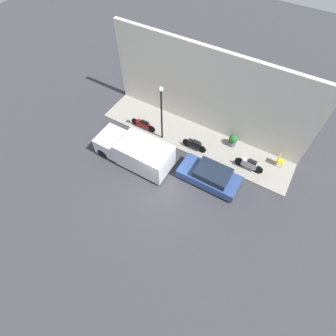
% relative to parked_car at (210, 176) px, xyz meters
% --- Properties ---
extents(ground_plane, '(60.00, 60.00, 0.00)m').
position_rel_parked_car_xyz_m(ground_plane, '(-1.95, 2.50, -0.61)').
color(ground_plane, '#38383D').
extents(sidewalk, '(2.83, 14.09, 0.10)m').
position_rel_parked_car_xyz_m(sidewalk, '(2.70, 2.50, -0.56)').
color(sidewalk, gray).
rests_on(sidewalk, ground_plane).
extents(building_facade, '(0.30, 14.09, 6.16)m').
position_rel_parked_car_xyz_m(building_facade, '(4.26, 2.50, 2.47)').
color(building_facade, silver).
rests_on(building_facade, ground_plane).
extents(parked_car, '(1.72, 3.85, 1.25)m').
position_rel_parked_car_xyz_m(parked_car, '(0.00, 0.00, 0.00)').
color(parked_car, '#2D4784').
rests_on(parked_car, ground_plane).
extents(delivery_van, '(2.03, 5.19, 1.89)m').
position_rel_parked_car_xyz_m(delivery_van, '(-0.99, 4.98, 0.36)').
color(delivery_van, silver).
rests_on(delivery_van, ground_plane).
extents(motorcycle_red, '(0.30, 2.03, 0.71)m').
position_rel_parked_car_xyz_m(motorcycle_red, '(1.71, 6.15, -0.11)').
color(motorcycle_red, '#B21E1E').
rests_on(motorcycle_red, sidewalk).
extents(scooter_silver, '(0.30, 1.89, 0.90)m').
position_rel_parked_car_xyz_m(scooter_silver, '(2.11, -1.81, -0.02)').
color(scooter_silver, '#B7B7BF').
rests_on(scooter_silver, sidewalk).
extents(motorcycle_black, '(0.30, 1.77, 0.81)m').
position_rel_parked_car_xyz_m(motorcycle_black, '(1.83, 2.03, -0.07)').
color(motorcycle_black, black).
rests_on(motorcycle_black, sidewalk).
extents(streetlamp, '(0.30, 0.30, 4.39)m').
position_rel_parked_car_xyz_m(streetlamp, '(1.61, 4.48, 2.23)').
color(streetlamp, black).
rests_on(streetlamp, sidewalk).
extents(potted_plant, '(0.59, 0.59, 0.88)m').
position_rel_parked_car_xyz_m(potted_plant, '(3.53, -0.10, -0.07)').
color(potted_plant, slate).
rests_on(potted_plant, sidewalk).
extents(cafe_chair, '(0.40, 0.40, 0.91)m').
position_rel_parked_car_xyz_m(cafe_chair, '(3.46, -3.40, 0.01)').
color(cafe_chair, yellow).
rests_on(cafe_chair, sidewalk).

